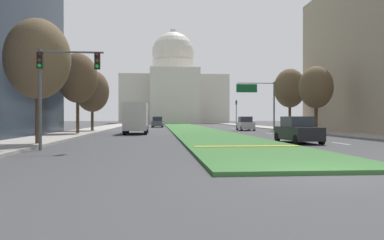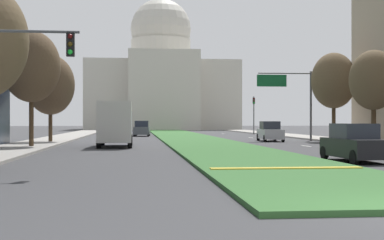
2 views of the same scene
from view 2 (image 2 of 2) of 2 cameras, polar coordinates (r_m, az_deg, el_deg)
The scene contains 18 objects.
ground_plane at distance 65.24m, azimuth -1.05°, elevation -1.72°, with size 260.00×260.00×0.00m, color #3D3D3F.
grass_median at distance 59.80m, azimuth -0.61°, elevation -1.80°, with size 6.23×98.29×0.14m, color #386B33.
median_curb_nose at distance 20.41m, azimuth 9.76°, elevation -4.92°, with size 5.60×0.50×0.04m, color gold.
lane_dashes_right at distance 49.20m, azimuth 9.01°, elevation -2.25°, with size 0.16×57.26×0.01m.
sidewalk_left at distance 54.63m, azimuth -13.96°, elevation -1.96°, with size 4.00×98.29×0.15m, color #9E9991.
sidewalk_right at distance 57.21m, azimuth 13.17°, elevation -1.87°, with size 4.00×98.29×0.15m, color #9E9991.
capitol_building at distance 119.17m, azimuth -3.22°, elevation 3.84°, with size 31.24×27.68×29.14m.
traffic_light_near_left at distance 20.49m, azimuth -18.17°, elevation 5.28°, with size 3.34×0.35×5.20m.
traffic_light_far_right at distance 75.89m, azimuth 6.42°, elevation 1.02°, with size 0.28×0.35×5.20m.
overhead_guide_sign at distance 52.18m, azimuth 10.22°, elevation 2.96°, with size 5.26×0.20×6.50m.
street_tree_left_mid at distance 39.32m, azimuth -16.30°, elevation 5.32°, with size 3.93×3.93×8.05m.
street_tree_right_mid at distance 42.14m, azimuth 18.29°, elevation 3.93°, with size 3.50×3.50×7.03m.
street_tree_left_far at distance 47.32m, azimuth -14.45°, elevation 3.53°, with size 3.99×3.99×7.36m.
street_tree_right_far at distance 51.26m, azimuth 14.46°, elevation 3.95°, with size 4.02×4.02×8.00m.
sedan_lead_stopped at distance 26.38m, azimuth 16.53°, elevation -2.38°, with size 1.95×4.42×1.75m.
sedan_midblock at distance 50.84m, azimuth 8.09°, elevation -1.23°, with size 2.10×4.79×1.82m.
sedan_distant at distance 66.66m, azimuth -5.22°, elevation -0.94°, with size 2.13×4.61×1.86m.
box_truck_delivery at distance 39.70m, azimuth -7.94°, elevation -0.36°, with size 2.40×6.40×3.20m.
Camera 2 is at (-5.48, -10.37, 1.89)m, focal length 51.50 mm.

